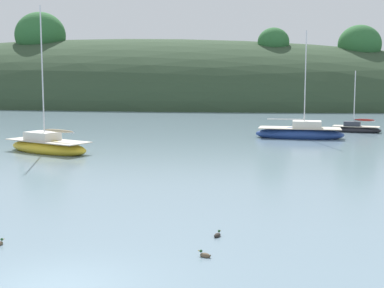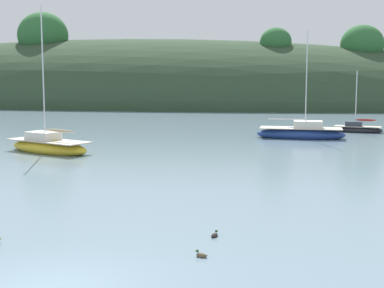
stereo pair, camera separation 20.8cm
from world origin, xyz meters
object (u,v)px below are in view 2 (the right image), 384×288
at_px(sailboat_navy_dinghy, 357,129).
at_px(duck_lone_right, 215,235).
at_px(duck_lone_left, 201,255).
at_px(sailboat_teal_outer, 301,133).
at_px(sailboat_white_near, 48,146).

relative_size(sailboat_navy_dinghy, duck_lone_right, 13.80).
distance_m(sailboat_navy_dinghy, duck_lone_left, 38.43).
height_order(sailboat_teal_outer, duck_lone_left, sailboat_teal_outer).
xyz_separation_m(sailboat_teal_outer, sailboat_white_near, (-17.21, -11.70, -0.01)).
relative_size(sailboat_navy_dinghy, duck_lone_left, 14.05).
height_order(sailboat_white_near, duck_lone_left, sailboat_white_near).
bearing_deg(duck_lone_right, sailboat_teal_outer, 84.06).
height_order(sailboat_navy_dinghy, duck_lone_right, sailboat_navy_dinghy).
relative_size(sailboat_navy_dinghy, sailboat_teal_outer, 0.63).
bearing_deg(duck_lone_left, sailboat_white_near, 125.20).
relative_size(duck_lone_right, duck_lone_left, 1.02).
xyz_separation_m(duck_lone_right, duck_lone_left, (-0.09, -2.11, 0.00)).
height_order(sailboat_navy_dinghy, duck_lone_left, sailboat_navy_dinghy).
height_order(sailboat_teal_outer, duck_lone_right, sailboat_teal_outer).
distance_m(sailboat_teal_outer, sailboat_white_near, 20.81).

